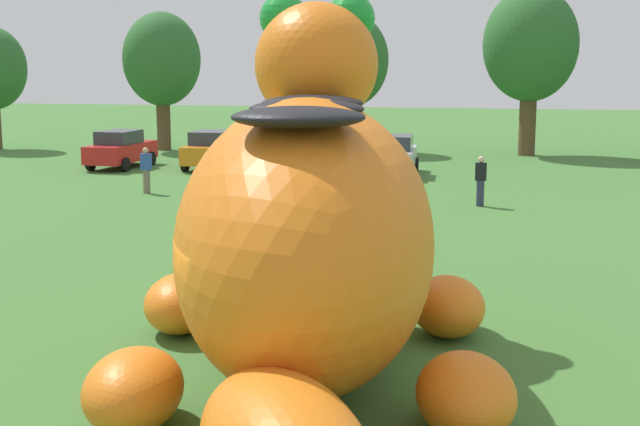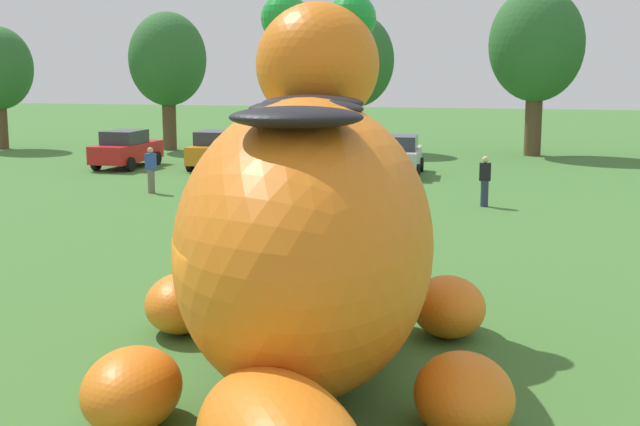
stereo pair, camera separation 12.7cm
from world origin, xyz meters
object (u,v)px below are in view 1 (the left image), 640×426
car_silver (394,155)px  spectator_far_side (481,181)px  giant_inflatable_creature (308,235)px  spectator_mid_field (146,171)px  spectator_wandering (315,272)px  car_orange (212,150)px  car_red (121,149)px  car_white (300,153)px  spectator_by_cars (260,193)px

car_silver → spectator_far_side: bearing=-63.0°
giant_inflatable_creature → car_silver: 24.55m
spectator_mid_field → spectator_wandering: size_ratio=1.00×
giant_inflatable_creature → car_orange: (-10.01, 25.12, -1.38)m
car_red → spectator_far_side: car_red is taller
giant_inflatable_creature → car_red: (-14.15, 24.48, -1.38)m
car_white → car_silver: same height
car_orange → car_silver: (8.43, -0.65, 0.00)m
car_red → car_white: (8.47, -0.14, 0.00)m
giant_inflatable_creature → spectator_wandering: (-0.57, 3.23, -1.39)m
giant_inflatable_creature → car_red: bearing=120.0°
car_white → spectator_wandering: car_white is taller
car_red → spectator_mid_field: 8.23m
car_white → spectator_by_cars: (1.33, -11.39, -0.01)m
giant_inflatable_creature → spectator_mid_field: bearing=119.8°
spectator_mid_field → spectator_wandering: same height
car_orange → spectator_far_side: bearing=-33.7°
car_white → spectator_wandering: size_ratio=2.43×
car_orange → spectator_far_side: size_ratio=2.42×
spectator_by_cars → spectator_far_side: bearing=31.1°
car_orange → spectator_mid_field: bearing=-89.6°
car_silver → car_orange: bearing=175.6°
giant_inflatable_creature → car_white: 25.03m
car_orange → car_silver: size_ratio=0.99×
car_orange → spectator_mid_field: (0.05, -7.71, -0.01)m
spectator_wandering → car_orange: bearing=113.3°
car_white → car_silver: 4.11m
giant_inflatable_creature → car_white: giant_inflatable_creature is taller
spectator_far_side → car_orange: bearing=146.3°
spectator_mid_field → spectator_by_cars: 7.16m
giant_inflatable_creature → car_red: giant_inflatable_creature is taller
car_red → spectator_mid_field: car_red is taller
car_red → car_white: same height
car_white → spectator_mid_field: size_ratio=2.43×
car_red → car_silver: bearing=-0.1°
car_red → spectator_far_side: 18.06m
giant_inflatable_creature → car_silver: giant_inflatable_creature is taller
car_orange → spectator_mid_field: 7.71m
car_orange → spectator_far_side: car_orange is taller
giant_inflatable_creature → spectator_wandering: size_ratio=6.73×
car_white → spectator_wandering: 21.72m
car_red → car_silver: 12.58m
car_red → spectator_by_cars: car_red is taller
car_white → spectator_by_cars: 11.47m
car_orange → car_silver: 8.46m
spectator_mid_field → car_orange: bearing=90.4°
giant_inflatable_creature → car_silver: size_ratio=2.76×
car_silver → spectator_far_side: car_silver is taller
giant_inflatable_creature → spectator_far_side: size_ratio=6.73×
car_silver → spectator_mid_field: 10.96m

